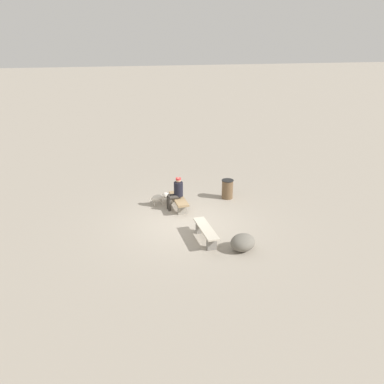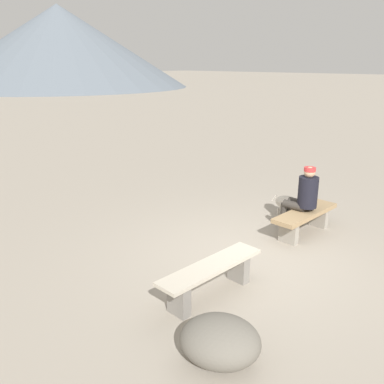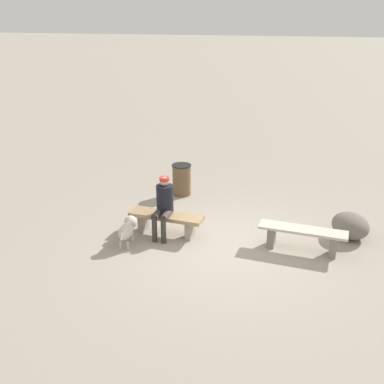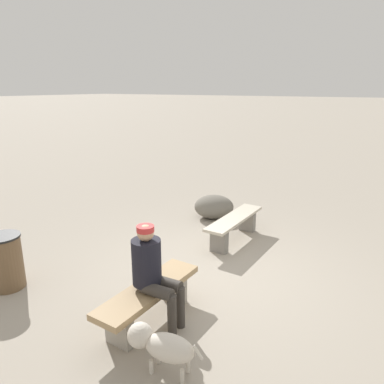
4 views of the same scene
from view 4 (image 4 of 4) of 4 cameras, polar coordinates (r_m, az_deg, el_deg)
name	(u,v)px [view 4 (image 4 of 4)]	position (r m, az deg, el deg)	size (l,w,h in m)	color
ground	(210,278)	(5.86, 2.90, -13.25)	(210.00, 210.00, 0.06)	#9E9384
bench_left	(234,224)	(6.99, 6.66, -5.05)	(1.72, 0.43, 0.48)	gray
bench_right	(149,296)	(4.75, -6.72, -15.91)	(1.61, 0.48, 0.46)	gray
seated_person	(152,269)	(4.48, -6.24, -11.83)	(0.37, 0.65, 1.30)	black
dog	(160,344)	(4.05, -4.96, -22.64)	(0.37, 0.83, 0.49)	beige
trash_bin	(6,262)	(6.01, -27.13, -9.66)	(0.50, 0.50, 0.82)	brown
boulder	(214,207)	(8.17, 3.45, -2.31)	(0.73, 0.88, 0.52)	#6B665B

